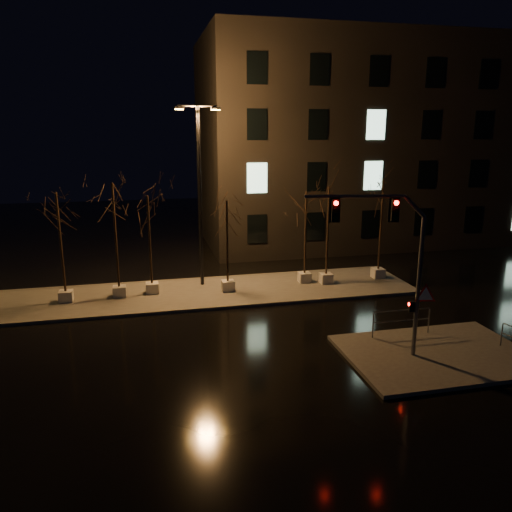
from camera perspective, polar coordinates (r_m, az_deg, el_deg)
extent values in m
plane|color=black|center=(21.15, -3.14, -9.35)|extent=(90.00, 90.00, 0.00)
cube|color=#4F4C47|center=(26.67, -5.37, -4.16)|extent=(22.00, 5.00, 0.15)
cube|color=#4F4C47|center=(20.71, 19.96, -10.53)|extent=(7.00, 5.00, 0.15)
cube|color=black|center=(40.94, 12.23, 12.53)|extent=(25.00, 12.00, 15.00)
cube|color=beige|center=(26.62, -20.89, -4.31)|extent=(0.65, 0.65, 0.55)
cylinder|color=black|center=(25.93, -21.42, 1.42)|extent=(0.11, 0.11, 4.90)
cube|color=beige|center=(26.54, -15.33, -3.92)|extent=(0.65, 0.65, 0.55)
cylinder|color=black|center=(25.82, -15.75, 2.21)|extent=(0.11, 0.11, 5.25)
cube|color=beige|center=(26.72, -11.78, -3.59)|extent=(0.65, 0.65, 0.55)
cylinder|color=black|center=(26.06, -12.06, 1.79)|extent=(0.11, 0.11, 4.57)
cube|color=beige|center=(26.58, -3.24, -3.40)|extent=(0.65, 0.65, 0.55)
cylinder|color=black|center=(25.95, -3.31, 1.70)|extent=(0.11, 0.11, 4.28)
cube|color=beige|center=(28.16, 5.55, -2.43)|extent=(0.65, 0.65, 0.55)
cylinder|color=black|center=(27.55, 5.68, 2.66)|extent=(0.11, 0.11, 4.54)
cube|color=beige|center=(28.12, 8.00, -2.53)|extent=(0.65, 0.65, 0.55)
cylinder|color=black|center=(27.48, 8.19, 2.84)|extent=(0.11, 0.11, 4.82)
cube|color=beige|center=(29.69, 13.77, -1.91)|extent=(0.65, 0.65, 0.55)
cylinder|color=black|center=(29.05, 14.09, 3.46)|extent=(0.11, 0.11, 5.11)
cylinder|color=slate|center=(19.29, 18.05, -3.52)|extent=(0.16, 0.16, 5.30)
cylinder|color=slate|center=(17.87, 11.24, 6.70)|extent=(3.49, 0.81, 0.12)
cube|color=black|center=(18.31, 15.61, 5.09)|extent=(0.30, 0.24, 0.79)
cube|color=black|center=(17.80, 9.05, 5.19)|extent=(0.30, 0.24, 0.79)
cube|color=black|center=(19.44, 17.35, -5.52)|extent=(0.22, 0.19, 0.40)
cone|color=red|center=(19.42, 18.77, -4.28)|extent=(0.91, 0.21, 0.92)
sphere|color=#FF0C07|center=(18.62, 18.79, 5.83)|extent=(0.16, 0.16, 0.16)
cylinder|color=black|center=(26.83, -6.41, 6.50)|extent=(0.19, 0.19, 9.50)
cylinder|color=black|center=(26.63, -6.70, 16.68)|extent=(2.08, 0.35, 0.09)
cube|color=#FFA732|center=(26.41, -8.78, 16.32)|extent=(0.50, 0.32, 0.19)
cube|color=#FFA732|center=(26.86, -4.64, 16.40)|extent=(0.50, 0.32, 0.19)
cylinder|color=slate|center=(21.15, 13.23, -7.77)|extent=(0.06, 0.06, 1.03)
cylinder|color=slate|center=(22.31, 19.14, -7.02)|extent=(0.06, 0.06, 1.03)
cylinder|color=slate|center=(21.50, 16.37, -5.97)|extent=(2.53, 0.07, 0.05)
cylinder|color=slate|center=(21.66, 16.29, -7.11)|extent=(2.53, 0.07, 0.05)
cylinder|color=slate|center=(22.13, 26.26, -8.09)|extent=(0.05, 0.05, 0.90)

